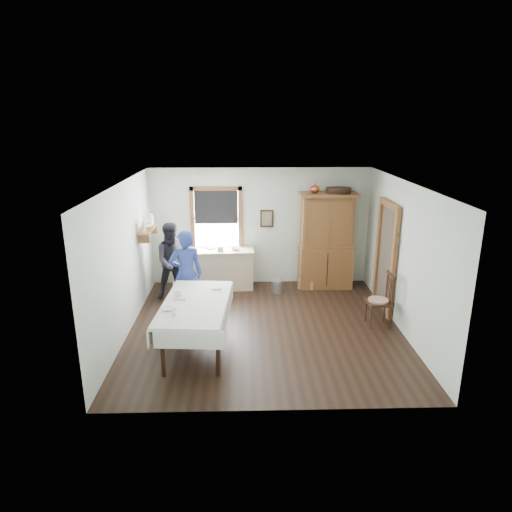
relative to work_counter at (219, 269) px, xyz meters
name	(u,v)px	position (x,y,z in m)	size (l,w,h in m)	color
room	(265,259)	(0.96, -2.13, 0.89)	(5.01, 5.01, 2.70)	black
window	(216,215)	(-0.04, 0.33, 1.17)	(1.18, 0.07, 1.48)	white
doorway	(386,254)	(3.41, -1.28, 0.71)	(0.09, 1.14, 2.22)	#443A30
wall_shelf	(148,228)	(-1.41, -0.59, 1.12)	(0.24, 1.00, 0.44)	brown
framed_picture	(267,219)	(1.11, 0.33, 1.09)	(0.30, 0.04, 0.40)	black
rug_beater	(398,234)	(3.41, -1.83, 1.26)	(0.27, 0.27, 0.01)	black
work_counter	(219,269)	(0.00, 0.00, 0.00)	(1.59, 0.60, 0.91)	tan
china_hutch	(326,241)	(2.45, 0.03, 0.63)	(1.28, 0.61, 2.18)	brown
dining_table	(196,325)	(-0.24, -2.83, -0.04)	(1.10, 2.08, 0.83)	silver
spindle_chair	(379,300)	(3.09, -2.07, 0.06)	(0.48, 0.48, 1.04)	black
pail	(278,286)	(1.33, -0.34, -0.31)	(0.27, 0.27, 0.29)	#919498
wicker_basket	(306,284)	(2.01, -0.08, -0.35)	(0.35, 0.25, 0.21)	#A3774A
woman_blue	(186,277)	(-0.54, -1.56, 0.36)	(0.59, 0.39, 1.63)	navy
figure_dark	(174,264)	(-0.93, -0.56, 0.31)	(0.75, 0.58, 1.54)	black
table_cup_a	(178,295)	(-0.55, -2.63, 0.43)	(0.12, 0.12, 0.10)	white
table_cup_b	(174,312)	(-0.51, -3.34, 0.43)	(0.10, 0.10, 0.10)	white
table_bowl	(168,309)	(-0.64, -3.16, 0.40)	(0.20, 0.20, 0.05)	white
counter_book	(206,248)	(-0.28, 0.08, 0.47)	(0.17, 0.23, 0.02)	brown
counter_bowl	(235,248)	(0.38, -0.02, 0.49)	(0.21, 0.21, 0.06)	white
shelf_bowl	(148,226)	(-1.41, -0.58, 1.14)	(0.22, 0.22, 0.05)	white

